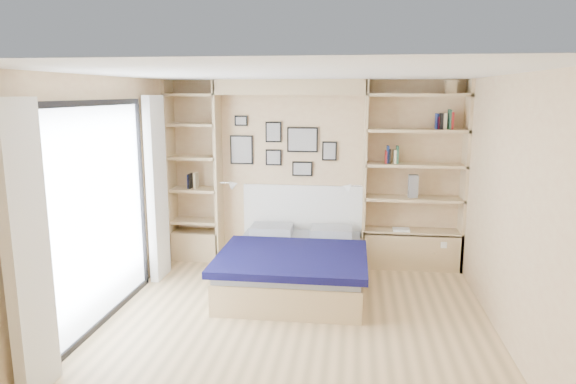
# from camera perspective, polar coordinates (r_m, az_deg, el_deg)

# --- Properties ---
(ground) EXTENTS (4.50, 4.50, 0.00)m
(ground) POSITION_cam_1_polar(r_m,az_deg,el_deg) (5.30, 0.66, -15.08)
(ground) COLOR #DAB57F
(ground) RESTS_ON ground
(room_shell) EXTENTS (4.50, 4.50, 4.50)m
(room_shell) POSITION_cam_1_polar(r_m,az_deg,el_deg) (6.44, -1.13, -0.22)
(room_shell) COLOR beige
(room_shell) RESTS_ON ground
(bed) EXTENTS (1.70, 2.10, 1.07)m
(bed) POSITION_cam_1_polar(r_m,az_deg,el_deg) (6.31, 0.83, -8.05)
(bed) COLOR tan
(bed) RESTS_ON ground
(photo_gallery) EXTENTS (1.48, 0.02, 0.82)m
(photo_gallery) POSITION_cam_1_polar(r_m,az_deg,el_deg) (7.06, -0.83, 5.09)
(photo_gallery) COLOR black
(photo_gallery) RESTS_ON ground
(reading_lamps) EXTENTS (1.92, 0.12, 0.15)m
(reading_lamps) POSITION_cam_1_polar(r_m,az_deg,el_deg) (6.89, 0.17, 0.72)
(reading_lamps) COLOR silver
(reading_lamps) RESTS_ON ground
(shelf_decor) EXTENTS (3.57, 0.23, 2.03)m
(shelf_decor) POSITION_cam_1_polar(r_m,az_deg,el_deg) (6.85, 12.06, 5.39)
(shelf_decor) COLOR #A51E1E
(shelf_decor) RESTS_ON ground
(deck_chair) EXTENTS (0.68, 0.84, 0.74)m
(deck_chair) POSITION_cam_1_polar(r_m,az_deg,el_deg) (7.04, -24.93, -6.40)
(deck_chair) COLOR tan
(deck_chair) RESTS_ON ground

